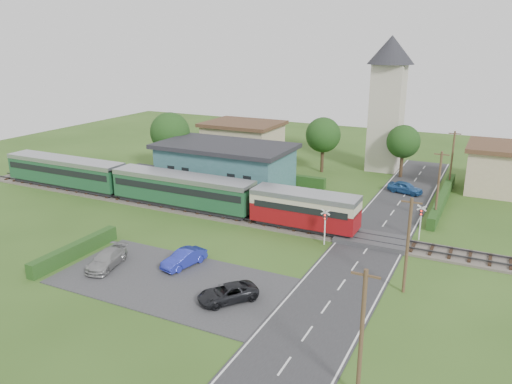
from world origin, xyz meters
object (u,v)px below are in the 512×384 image
at_px(crossing_signal_near, 325,222).
at_px(car_on_road, 405,187).
at_px(train, 157,185).
at_px(car_park_silver, 107,259).
at_px(car_park_dark, 228,293).
at_px(crossing_signal_far, 421,217).
at_px(church_tower, 388,94).
at_px(station_building, 225,165).
at_px(pedestrian_near, 271,198).
at_px(pedestrian_far, 167,186).
at_px(equipment_hut, 141,177).
at_px(car_park_blue, 184,258).
at_px(house_east, 506,168).
at_px(house_west, 243,140).

distance_m(crossing_signal_near, car_on_road, 18.79).
height_order(train, crossing_signal_near, train).
relative_size(car_park_silver, car_park_dark, 1.05).
relative_size(crossing_signal_far, car_on_road, 0.82).
distance_m(church_tower, crossing_signal_near, 29.57).
distance_m(station_building, pedestrian_near, 10.32).
bearing_deg(train, pedestrian_far, 106.09).
bearing_deg(equipment_hut, train, -33.59).
xyz_separation_m(car_on_road, car_park_dark, (-6.11, -30.74, -0.07)).
xyz_separation_m(car_park_blue, pedestrian_near, (0.58, 14.88, 0.71)).
bearing_deg(pedestrian_far, church_tower, -24.68).
distance_m(church_tower, pedestrian_far, 31.34).
relative_size(car_on_road, car_park_dark, 0.96).
height_order(crossing_signal_far, car_park_blue, crossing_signal_far).
bearing_deg(house_east, car_park_dark, -113.87).
distance_m(pedestrian_near, pedestrian_far, 12.54).
bearing_deg(car_park_silver, house_east, 41.04).
height_order(church_tower, pedestrian_near, church_tower).
relative_size(crossing_signal_far, pedestrian_near, 1.66).
bearing_deg(pedestrian_near, house_east, -139.71).
bearing_deg(church_tower, car_park_silver, -107.00).
bearing_deg(crossing_signal_far, pedestrian_near, 176.25).
xyz_separation_m(station_building, house_west, (-5.00, 14.01, 0.10)).
height_order(church_tower, pedestrian_far, church_tower).
xyz_separation_m(train, crossing_signal_near, (19.58, -2.41, -0.04)).
relative_size(crossing_signal_near, pedestrian_far, 1.91).
height_order(crossing_signal_near, car_park_silver, crossing_signal_near).
xyz_separation_m(train, crossing_signal_far, (26.78, 2.39, -0.04)).
height_order(equipment_hut, car_on_road, equipment_hut).
bearing_deg(equipment_hut, crossing_signal_far, -1.46).
bearing_deg(house_west, crossing_signal_far, -35.77).
bearing_deg(train, house_east, 33.55).
height_order(train, crossing_signal_far, train).
distance_m(crossing_signal_near, pedestrian_far, 21.00).
height_order(crossing_signal_far, car_on_road, crossing_signal_far).
bearing_deg(pedestrian_near, crossing_signal_far, 175.56).
relative_size(equipment_hut, pedestrian_near, 1.29).
relative_size(station_building, car_park_dark, 3.86).
xyz_separation_m(station_building, car_on_road, (19.86, 7.01, -1.96)).
distance_m(crossing_signal_far, car_park_blue, 20.95).
relative_size(crossing_signal_far, car_park_blue, 0.84).
bearing_deg(car_park_silver, car_on_road, 48.46).
relative_size(car_on_road, car_park_silver, 0.92).
bearing_deg(pedestrian_far, car_park_dark, -120.11).
bearing_deg(station_building, house_west, 109.65).
height_order(equipment_hut, pedestrian_near, equipment_hut).
xyz_separation_m(station_building, car_park_blue, (7.99, -20.49, -1.97)).
bearing_deg(church_tower, house_east, -14.93).
xyz_separation_m(train, house_west, (-1.82, 23.00, 0.61)).
relative_size(house_east, pedestrian_far, 5.14).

